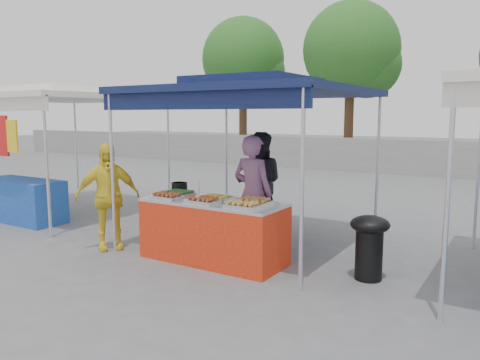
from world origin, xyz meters
The scene contains 22 objects.
ground_plane centered at (0.00, 0.00, 0.00)m, with size 80.00×80.00×0.00m, color slate.
back_wall centered at (0.00, 11.00, 0.60)m, with size 40.00×0.25×1.20m, color gray.
main_canopy centered at (0.00, 0.97, 2.37)m, with size 3.20×3.20×2.57m.
neighbor_stall_left centered at (-4.50, 0.57, 1.60)m, with size 3.20×3.20×2.57m.
tree_0 centered at (-7.54, 13.25, 4.36)m, with size 3.73×3.71×6.38m.
tree_1 centered at (-2.36, 12.73, 4.34)m, with size 3.71×3.69×6.34m.
vendor_table centered at (0.00, -0.10, 0.43)m, with size 2.00×0.80×0.85m.
food_tray_fl centered at (-0.61, -0.34, 0.88)m, with size 0.42×0.30×0.07m.
food_tray_fm centered at (0.01, -0.34, 0.88)m, with size 0.42×0.30×0.07m.
food_tray_fr centered at (0.63, -0.34, 0.88)m, with size 0.42×0.30×0.07m.
food_tray_bl centered at (-0.64, -0.03, 0.88)m, with size 0.42×0.30×0.07m.
food_tray_bm centered at (0.02, -0.03, 0.88)m, with size 0.42×0.30×0.07m.
food_tray_br centered at (0.63, -0.04, 0.88)m, with size 0.42×0.30×0.07m.
cooking_pot centered at (-0.87, 0.25, 0.92)m, with size 0.24×0.24×0.14m, color black.
skewer_cup centered at (-0.05, -0.35, 0.90)m, with size 0.08×0.08×0.11m, color silver.
wok_burner centered at (2.04, 0.30, 0.48)m, with size 0.48×0.48×0.80m.
crate_left centered at (-0.54, 0.54, 0.15)m, with size 0.49×0.35×0.30m, color #1638B7.
crate_right centered at (0.40, 0.52, 0.16)m, with size 0.54×0.38×0.33m, color #1638B7.
crate_stacked centered at (0.40, 0.52, 0.48)m, with size 0.52×0.36×0.31m, color #1638B7.
vendor_woman centered at (0.20, 0.63, 0.86)m, with size 0.63×0.41×1.72m, color #9B638D.
helper_man centered at (-0.27, 1.65, 0.86)m, with size 0.84×0.65×1.73m, color black.
customer_person centered at (-1.67, -0.45, 0.80)m, with size 0.94×0.39×1.60m, color yellow.
Camera 1 is at (3.63, -5.23, 2.00)m, focal length 35.00 mm.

